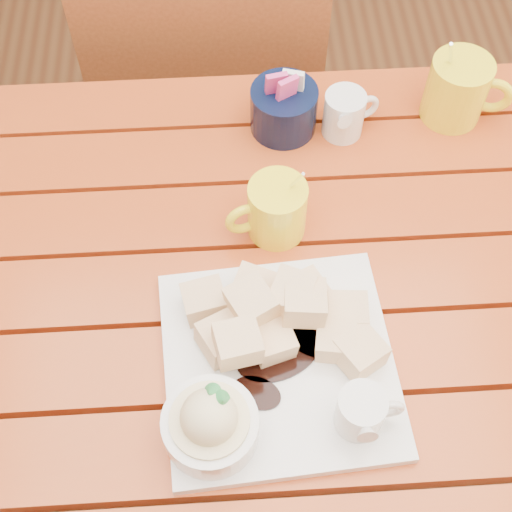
{
  "coord_description": "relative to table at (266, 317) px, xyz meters",
  "views": [
    {
      "loc": [
        -0.04,
        -0.49,
        1.59
      ],
      "look_at": [
        -0.01,
        -0.0,
        0.82
      ],
      "focal_mm": 50.0,
      "sensor_mm": 36.0,
      "label": 1
    }
  ],
  "objects": [
    {
      "name": "coffee_mug_right",
      "position": [
        0.31,
        0.29,
        0.16
      ],
      "size": [
        0.13,
        0.09,
        0.16
      ],
      "rotation": [
        0.0,
        0.0,
        -0.29
      ],
      "color": "yellow",
      "rests_on": "table"
    },
    {
      "name": "coffee_mug_left",
      "position": [
        0.02,
        0.08,
        0.15
      ],
      "size": [
        0.12,
        0.08,
        0.14
      ],
      "rotation": [
        0.0,
        0.0,
        0.28
      ],
      "color": "yellow",
      "rests_on": "table"
    },
    {
      "name": "cream_pitcher",
      "position": [
        0.14,
        0.26,
        0.15
      ],
      "size": [
        0.09,
        0.08,
        0.08
      ],
      "rotation": [
        0.0,
        0.0,
        0.3
      ],
      "color": "white",
      "rests_on": "table"
    },
    {
      "name": "ground",
      "position": [
        0.0,
        -0.0,
        -0.64
      ],
      "size": [
        5.0,
        5.0,
        0.0
      ],
      "primitive_type": "plane",
      "color": "#522B17",
      "rests_on": "ground"
    },
    {
      "name": "sugar_caddy",
      "position": [
        0.04,
        0.28,
        0.15
      ],
      "size": [
        0.1,
        0.1,
        0.11
      ],
      "color": "black",
      "rests_on": "table"
    },
    {
      "name": "table",
      "position": [
        0.0,
        0.0,
        0.0
      ],
      "size": [
        1.2,
        0.79,
        0.75
      ],
      "color": "#AB3216",
      "rests_on": "ground"
    },
    {
      "name": "dessert_plate",
      "position": [
        -0.01,
        -0.14,
        0.14
      ],
      "size": [
        0.31,
        0.31,
        0.12
      ],
      "rotation": [
        0.0,
        0.0,
        0.07
      ],
      "color": "white",
      "rests_on": "table"
    },
    {
      "name": "chair_far",
      "position": [
        -0.07,
        0.61,
        -0.12
      ],
      "size": [
        0.47,
        0.47,
        0.93
      ],
      "rotation": [
        0.0,
        0.0,
        3.07
      ],
      "color": "brown",
      "rests_on": "ground"
    }
  ]
}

